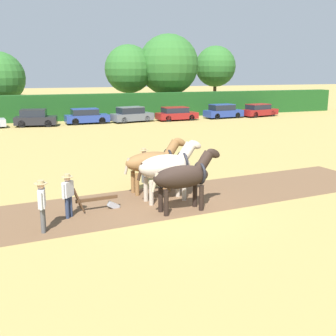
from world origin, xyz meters
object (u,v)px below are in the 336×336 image
at_px(draft_horse_trail_left, 153,161).
at_px(parked_car_center, 86,116).
at_px(farmer_beside_team, 144,163).
at_px(farmer_onlooker_left, 42,202).
at_px(parked_car_center_right, 132,115).
at_px(parked_car_right, 176,114).
at_px(parked_car_center_left, 35,118).
at_px(draft_horse_lead_left, 184,177).
at_px(tree_center_left, 129,69).
at_px(tree_center_right, 215,66).
at_px(tree_center, 168,65).
at_px(draft_horse_lead_right, 168,166).
at_px(parked_car_far_right, 223,111).
at_px(plow, 101,202).
at_px(farmer_at_plow, 68,193).
at_px(parked_car_end_right, 259,110).

height_order(draft_horse_trail_left, parked_car_center, draft_horse_trail_left).
bearing_deg(farmer_beside_team, farmer_onlooker_left, -153.32).
height_order(parked_car_center_right, parked_car_right, parked_car_center_right).
bearing_deg(parked_car_center_left, draft_horse_lead_left, -71.81).
distance_m(tree_center_left, tree_center_right, 12.59).
distance_m(tree_center, tree_center_right, 8.12).
xyz_separation_m(draft_horse_lead_right, parked_car_far_right, (16.29, 26.29, -0.68)).
xyz_separation_m(tree_center_left, parked_car_center_left, (-11.52, -8.56, -4.54)).
xyz_separation_m(tree_center_left, draft_horse_trail_left, (-8.05, -33.36, -3.98)).
height_order(plow, farmer_at_plow, farmer_at_plow).
distance_m(tree_center, draft_horse_lead_right, 36.51).
distance_m(draft_horse_trail_left, farmer_onlooker_left, 5.82).
xyz_separation_m(parked_car_center_right, parked_car_far_right, (10.46, 0.06, -0.01)).
bearing_deg(parked_car_right, parked_car_center_right, 174.77).
distance_m(tree_center, parked_car_far_right, 9.86).
xyz_separation_m(draft_horse_trail_left, plow, (-2.66, -1.65, -1.01)).
bearing_deg(parked_car_center_right, parked_car_center_left, 168.55).
distance_m(draft_horse_lead_right, parked_car_center_right, 26.88).
relative_size(tree_center_right, parked_car_center_right, 1.88).
bearing_deg(plow, draft_horse_lead_right, -0.00).
xyz_separation_m(draft_horse_lead_right, farmer_at_plow, (-4.01, -0.69, -0.50)).
bearing_deg(draft_horse_lead_right, farmer_onlooker_left, -165.16).
height_order(tree_center_left, farmer_beside_team, tree_center_left).
height_order(tree_center_left, parked_car_far_right, tree_center_left).
distance_m(draft_horse_lead_right, parked_car_end_right, 33.64).
bearing_deg(draft_horse_lead_left, farmer_at_plow, 165.11).
bearing_deg(parked_car_end_right, tree_center_left, 135.44).
height_order(tree_center, parked_car_center_right, tree_center).
xyz_separation_m(draft_horse_lead_right, plow, (-2.78, -0.24, -1.09)).
xyz_separation_m(draft_horse_lead_right, parked_car_right, (10.64, 26.05, -0.73)).
bearing_deg(tree_center_left, draft_horse_lead_left, -102.17).
xyz_separation_m(draft_horse_trail_left, parked_car_end_right, (21.04, 24.92, -0.64)).
relative_size(tree_center_right, draft_horse_lead_left, 2.88).
distance_m(draft_horse_trail_left, parked_car_center_left, 25.05).
xyz_separation_m(farmer_beside_team, parked_car_far_right, (16.37, 23.39, -0.22)).
relative_size(parked_car_center, parked_car_far_right, 0.98).
bearing_deg(parked_car_right, parked_car_far_right, -0.46).
bearing_deg(parked_car_center_left, tree_center, 35.90).
bearing_deg(farmer_at_plow, plow, 62.08).
height_order(farmer_onlooker_left, parked_car_center, farmer_onlooker_left).
bearing_deg(parked_car_far_right, draft_horse_trail_left, -128.44).
bearing_deg(tree_center, draft_horse_lead_left, -109.58).
bearing_deg(farmer_at_plow, tree_center_right, 98.95).
bearing_deg(draft_horse_lead_right, parked_car_center_right, 72.57).
bearing_deg(plow, farmer_beside_team, 44.47).
xyz_separation_m(parked_car_center_left, parked_car_end_right, (24.51, 0.12, -0.07)).
bearing_deg(parked_car_center, tree_center, 31.50).
height_order(draft_horse_lead_right, parked_car_center, draft_horse_lead_right).
xyz_separation_m(farmer_at_plow, farmer_onlooker_left, (-0.96, -1.10, 0.10)).
bearing_deg(draft_horse_lead_left, parked_car_center_right, 73.45).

